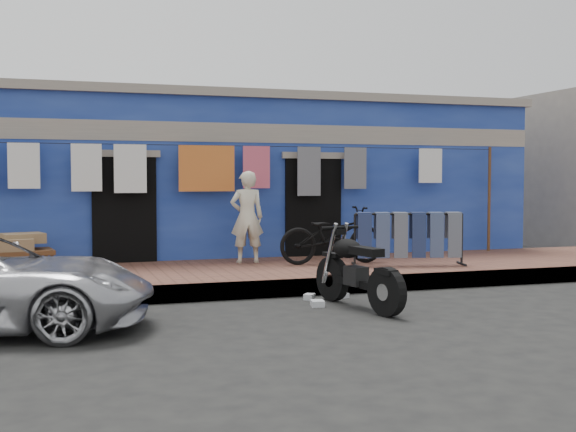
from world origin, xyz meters
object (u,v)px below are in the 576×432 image
(bicycle, at_px, (332,229))
(jeans_rack, at_px, (409,238))
(seated_person, at_px, (247,217))
(motorcycle, at_px, (358,268))

(bicycle, relative_size, jeans_rack, 0.94)
(seated_person, height_order, jeans_rack, seated_person)
(bicycle, distance_m, jeans_rack, 1.30)
(motorcycle, bearing_deg, bicycle, 65.65)
(bicycle, bearing_deg, seated_person, 67.83)
(bicycle, relative_size, motorcycle, 1.08)
(motorcycle, bearing_deg, jeans_rack, 39.74)
(bicycle, bearing_deg, motorcycle, 167.14)
(jeans_rack, bearing_deg, seated_person, 154.45)
(seated_person, xyz_separation_m, motorcycle, (0.63, -3.39, -0.52))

